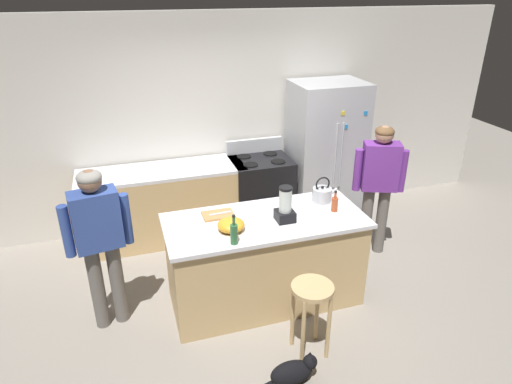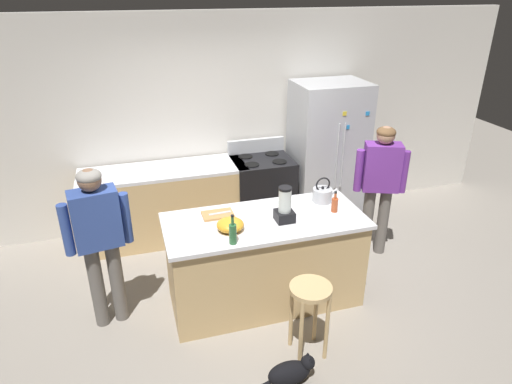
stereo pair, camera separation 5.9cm
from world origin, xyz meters
The scene contains 17 objects.
ground_plane centered at (0.00, 0.00, 0.00)m, with size 14.00×14.00×0.00m, color gray.
back_wall centered at (0.00, 1.95, 1.35)m, with size 8.00×0.10×2.70m, color silver.
kitchen_island centered at (0.00, 0.00, 0.47)m, with size 1.92×0.84×0.94m.
back_counter_run centered at (-0.80, 1.55, 0.47)m, with size 2.00×0.64×0.94m.
refrigerator centered at (1.33, 1.50, 0.94)m, with size 0.90×0.73×1.87m.
stove_range centered at (0.45, 1.52, 0.48)m, with size 0.76×0.65×1.12m.
person_by_island_left centered at (-1.51, 0.12, 0.96)m, with size 0.60×0.28×1.59m.
person_by_sink_right centered at (1.53, 0.50, 0.96)m, with size 0.58×0.35×1.58m.
bar_stool centered at (0.15, -0.80, 0.54)m, with size 0.36×0.36×0.70m.
cat centered at (-0.11, -1.08, 0.11)m, with size 0.52×0.18×0.26m.
blender_appliance centered at (0.17, -0.08, 1.09)m, with size 0.17×0.17×0.35m.
bottle_olive_oil centered at (-0.40, -0.34, 1.04)m, with size 0.07×0.07×0.28m.
bottle_cooking_sauce centered at (0.70, -0.04, 1.02)m, with size 0.06×0.06×0.22m.
mixing_bowl centered at (-0.37, -0.11, 1.00)m, with size 0.25×0.25×0.11m, color orange.
tea_kettle centered at (0.68, 0.20, 1.02)m, with size 0.28×0.20×0.27m.
cutting_board centered at (-0.41, 0.20, 0.95)m, with size 0.30×0.20×0.02m, color #B7844C.
chef_knife centered at (-0.39, 0.20, 0.96)m, with size 0.22×0.03×0.01m, color #B7BABF.
Camera 1 is at (-1.21, -3.55, 2.98)m, focal length 31.40 mm.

